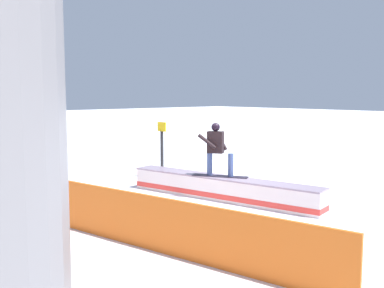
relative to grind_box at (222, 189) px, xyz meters
name	(u,v)px	position (x,y,z in m)	size (l,w,h in m)	color
ground_plane	(222,199)	(0.00, 0.00, -0.27)	(120.00, 120.00, 0.00)	white
grind_box	(222,189)	(0.00, 0.00, 0.00)	(5.48, 1.70, 0.60)	white
snowboarder	(217,148)	(0.13, 0.06, 1.07)	(1.40, 0.98, 1.39)	black
safety_fence	(81,207)	(0.00, 4.01, 0.22)	(10.93, 0.06, 0.97)	orange
trail_marker	(162,148)	(3.36, -0.68, 0.71)	(0.40, 0.10, 1.82)	#262628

